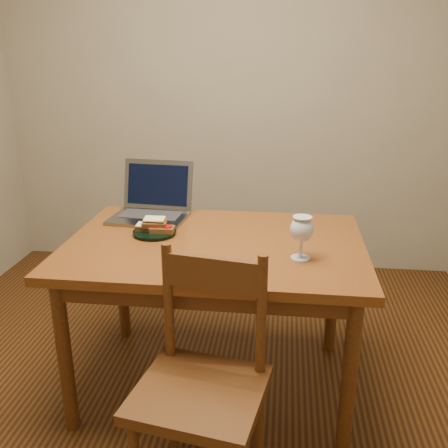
# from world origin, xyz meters

# --- Properties ---
(floor) EXTENTS (3.20, 3.20, 0.02)m
(floor) POSITION_xyz_m (0.00, 0.00, -0.01)
(floor) COLOR black
(floor) RESTS_ON ground
(back_wall) EXTENTS (3.20, 0.02, 2.60)m
(back_wall) POSITION_xyz_m (0.00, 1.61, 1.30)
(back_wall) COLOR gray
(back_wall) RESTS_ON floor
(table) EXTENTS (1.30, 0.90, 0.74)m
(table) POSITION_xyz_m (0.10, 0.11, 0.65)
(table) COLOR #52240D
(table) RESTS_ON floor
(chair) EXTENTS (0.49, 0.47, 0.46)m
(chair) POSITION_xyz_m (0.14, -0.51, 0.49)
(chair) COLOR #411D0D
(chair) RESTS_ON floor
(plate) EXTENTS (0.20, 0.20, 0.02)m
(plate) POSITION_xyz_m (-0.18, 0.16, 0.75)
(plate) COLOR black
(plate) RESTS_ON table
(sandwich_cheese) EXTENTS (0.11, 0.06, 0.03)m
(sandwich_cheese) POSITION_xyz_m (-0.22, 0.17, 0.77)
(sandwich_cheese) COLOR #381E0C
(sandwich_cheese) RESTS_ON plate
(sandwich_tomato) EXTENTS (0.11, 0.07, 0.03)m
(sandwich_tomato) POSITION_xyz_m (-0.14, 0.15, 0.77)
(sandwich_tomato) COLOR #381E0C
(sandwich_tomato) RESTS_ON plate
(sandwich_top) EXTENTS (0.11, 0.07, 0.03)m
(sandwich_top) POSITION_xyz_m (-0.18, 0.17, 0.80)
(sandwich_top) COLOR #381E0C
(sandwich_top) RESTS_ON plate
(milk_glass) EXTENTS (0.09, 0.09, 0.18)m
(milk_glass) POSITION_xyz_m (0.47, -0.04, 0.83)
(milk_glass) COLOR white
(milk_glass) RESTS_ON table
(laptop) EXTENTS (0.39, 0.36, 0.26)m
(laptop) POSITION_xyz_m (-0.26, 0.44, 0.81)
(laptop) COLOR slate
(laptop) RESTS_ON table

